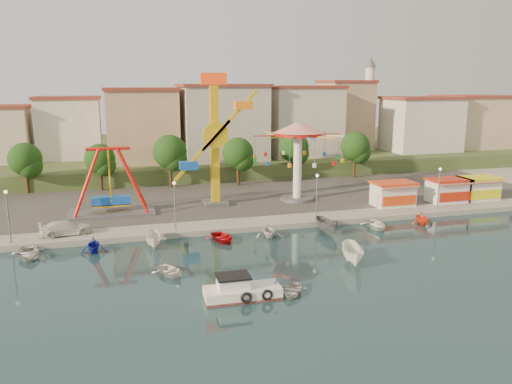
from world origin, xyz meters
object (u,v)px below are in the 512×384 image
object	(u,v)px
wave_swinger	(298,143)
van	(66,228)
kamikaze_tower	(218,144)
rowboat_a	(170,271)
pirate_ship_ride	(110,182)
cabin_motorboat	(240,291)
skiff	(353,254)

from	to	relation	value
wave_swinger	van	bearing A→B (deg)	-163.80
kamikaze_tower	rowboat_a	distance (m)	23.92
pirate_ship_ride	kamikaze_tower	world-z (taller)	kamikaze_tower
pirate_ship_ride	cabin_motorboat	size ratio (longest dim) A/B	1.73
kamikaze_tower	van	distance (m)	20.84
skiff	wave_swinger	bearing A→B (deg)	98.93
wave_swinger	pirate_ship_ride	bearing A→B (deg)	-178.63
pirate_ship_ride	skiff	distance (m)	30.35
van	skiff	bearing A→B (deg)	-129.62
skiff	cabin_motorboat	bearing A→B (deg)	-142.35
wave_swinger	skiff	xyz separation A→B (m)	(-2.91, -22.35, -7.32)
wave_swinger	van	world-z (taller)	wave_swinger
van	kamikaze_tower	bearing A→B (deg)	-75.18
wave_swinger	rowboat_a	world-z (taller)	wave_swinger
rowboat_a	skiff	xyz separation A→B (m)	(16.10, -1.65, 0.54)
cabin_motorboat	van	xyz separation A→B (m)	(-13.88, 18.61, 0.79)
pirate_ship_ride	wave_swinger	xyz separation A→B (m)	(23.76, 0.57, 3.80)
cabin_motorboat	rowboat_a	xyz separation A→B (m)	(-4.61, 6.13, -0.20)
cabin_motorboat	van	world-z (taller)	van
van	cabin_motorboat	bearing A→B (deg)	-153.79
pirate_ship_ride	van	xyz separation A→B (m)	(-4.52, -7.65, -3.06)
pirate_ship_ride	kamikaze_tower	bearing A→B (deg)	3.14
pirate_ship_ride	cabin_motorboat	xyz separation A→B (m)	(9.36, -26.26, -3.85)
kamikaze_tower	wave_swinger	size ratio (longest dim) A/B	1.42
pirate_ship_ride	wave_swinger	world-z (taller)	wave_swinger
cabin_motorboat	van	bearing A→B (deg)	127.97
kamikaze_tower	van	xyz separation A→B (m)	(-17.70, -8.37, -7.13)
kamikaze_tower	cabin_motorboat	size ratio (longest dim) A/B	2.85
van	rowboat_a	bearing A→B (deg)	-153.91
wave_swinger	skiff	size ratio (longest dim) A/B	2.55
skiff	van	size ratio (longest dim) A/B	0.90
cabin_motorboat	wave_swinger	bearing A→B (deg)	63.03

